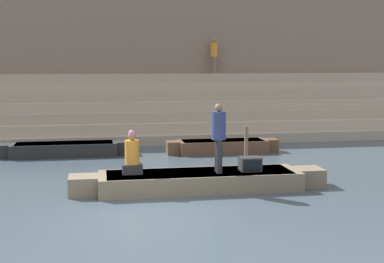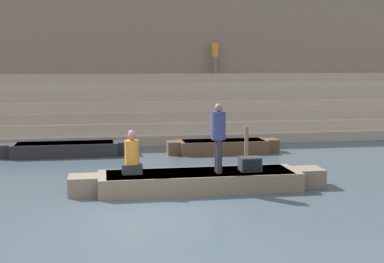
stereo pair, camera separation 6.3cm
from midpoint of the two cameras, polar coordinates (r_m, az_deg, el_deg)
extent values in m
plane|color=#3D4C56|center=(11.49, -5.26, -9.29)|extent=(120.00, 120.00, 0.00)
cube|color=tan|center=(23.44, -7.62, -0.22)|extent=(36.00, 4.95, 0.39)
cube|color=#B2A28D|center=(23.74, -7.67, 0.83)|extent=(36.00, 4.24, 0.39)
cube|color=tan|center=(24.05, -7.72, 1.85)|extent=(36.00, 3.53, 0.39)
cube|color=#B2A28D|center=(24.37, -7.76, 2.85)|extent=(36.00, 2.83, 0.39)
cube|color=tan|center=(24.69, -7.81, 3.82)|extent=(36.00, 2.12, 0.39)
cube|color=#B2A28D|center=(25.02, -7.85, 4.76)|extent=(36.00, 1.41, 0.39)
cube|color=tan|center=(25.36, -7.89, 5.68)|extent=(36.00, 0.71, 0.39)
cube|color=#7F6B5B|center=(26.31, -8.03, 9.22)|extent=(34.20, 1.20, 8.29)
cube|color=#4C4037|center=(25.86, -7.83, 0.72)|extent=(34.20, 0.12, 0.60)
cube|color=#756651|center=(13.90, 0.71, -5.29)|extent=(5.20, 1.40, 0.48)
cube|color=beige|center=(13.85, 0.71, -4.43)|extent=(4.78, 1.30, 0.05)
cube|color=#756651|center=(14.71, 12.17, -4.74)|extent=(0.73, 0.77, 0.48)
cube|color=#756651|center=(13.69, -11.64, -5.65)|extent=(0.73, 0.77, 0.48)
cylinder|color=olive|center=(14.53, -2.90, -4.18)|extent=(2.39, 0.04, 0.04)
cylinder|color=#28282D|center=(13.81, 2.62, -2.56)|extent=(0.15, 0.15, 0.86)
cylinder|color=#28282D|center=(13.62, 2.80, -2.70)|extent=(0.15, 0.15, 0.86)
cylinder|color=navy|center=(13.60, 2.73, 0.63)|extent=(0.36, 0.36, 0.71)
sphere|color=#8C664C|center=(13.55, 2.75, 2.56)|extent=(0.20, 0.20, 0.20)
cube|color=#28282D|center=(13.71, -6.52, -3.97)|extent=(0.51, 0.40, 0.25)
cylinder|color=orange|center=(13.63, -6.55, -2.20)|extent=(0.36, 0.36, 0.61)
sphere|color=#8C664C|center=(13.57, -6.57, -0.51)|extent=(0.20, 0.20, 0.20)
sphere|color=pink|center=(13.56, -6.58, -0.21)|extent=(0.17, 0.17, 0.17)
cube|color=#2D2D2D|center=(14.05, 6.09, -3.45)|extent=(0.54, 0.44, 0.36)
cube|color=black|center=(13.84, 6.34, -3.62)|extent=(0.46, 0.02, 0.28)
cube|color=black|center=(19.36, -13.52, -1.87)|extent=(3.65, 1.09, 0.47)
cube|color=tan|center=(19.33, -13.54, -1.26)|extent=(3.36, 0.99, 0.05)
cube|color=black|center=(19.33, -7.35, -1.74)|extent=(0.51, 0.60, 0.47)
cube|color=black|center=(19.61, -19.61, -1.98)|extent=(0.51, 0.60, 0.47)
cube|color=brown|center=(19.51, 3.19, -1.61)|extent=(3.21, 1.09, 0.47)
cube|color=tan|center=(19.48, 3.19, -1.00)|extent=(2.95, 0.99, 0.05)
cube|color=brown|center=(19.99, 8.30, -1.45)|extent=(0.45, 0.60, 0.47)
cube|color=brown|center=(19.19, -2.14, -1.75)|extent=(0.45, 0.60, 0.47)
cylinder|color=brown|center=(16.80, 5.68, -1.64)|extent=(0.12, 0.12, 1.31)
cylinder|color=#756656|center=(25.99, 2.24, 7.10)|extent=(0.14, 0.14, 0.80)
cylinder|color=#756656|center=(25.81, 2.32, 7.10)|extent=(0.14, 0.14, 0.80)
cylinder|color=orange|center=(25.91, 2.29, 8.72)|extent=(0.34, 0.34, 0.67)
sphere|color=#8C664C|center=(25.92, 2.29, 9.66)|extent=(0.19, 0.19, 0.19)
camera|label=1|loc=(0.03, -90.12, -0.02)|focal=50.00mm
camera|label=2|loc=(0.03, 89.88, 0.02)|focal=50.00mm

